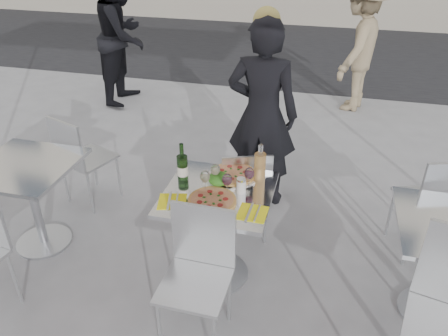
% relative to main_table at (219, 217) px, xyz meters
% --- Properties ---
extents(ground, '(80.00, 80.00, 0.00)m').
position_rel_main_table_xyz_m(ground, '(0.00, 0.00, -0.54)').
color(ground, slate).
extents(street_asphalt, '(24.00, 5.00, 0.00)m').
position_rel_main_table_xyz_m(street_asphalt, '(0.00, 6.50, -0.54)').
color(street_asphalt, black).
rests_on(street_asphalt, ground).
extents(main_table, '(0.72, 0.72, 0.75)m').
position_rel_main_table_xyz_m(main_table, '(0.00, 0.00, 0.00)').
color(main_table, '#B7BABF').
rests_on(main_table, ground).
extents(side_table_left, '(0.72, 0.72, 0.75)m').
position_rel_main_table_xyz_m(side_table_left, '(-1.50, 0.00, 0.00)').
color(side_table_left, '#B7BABF').
rests_on(side_table_left, ground).
extents(chair_far, '(0.49, 0.50, 0.84)m').
position_rel_main_table_xyz_m(chair_far, '(0.09, 0.47, -0.04)').
color(chair_far, silver).
rests_on(chair_far, ground).
extents(chair_near, '(0.41, 0.42, 0.89)m').
position_rel_main_table_xyz_m(chair_near, '(-0.00, -0.47, -0.01)').
color(chair_near, silver).
rests_on(chair_near, ground).
extents(side_chair_lfar, '(0.52, 0.52, 0.88)m').
position_rel_main_table_xyz_m(side_chair_lfar, '(-1.44, 0.61, -0.02)').
color(side_chair_lfar, silver).
rests_on(side_chair_lfar, ground).
extents(side_chair_rfar, '(0.53, 0.54, 0.92)m').
position_rel_main_table_xyz_m(side_chair_rfar, '(1.51, 0.58, 0.01)').
color(side_chair_rfar, silver).
rests_on(side_chair_rfar, ground).
extents(woman_diner, '(0.63, 0.42, 1.70)m').
position_rel_main_table_xyz_m(woman_diner, '(0.10, 1.10, 0.31)').
color(woman_diner, black).
rests_on(woman_diner, ground).
extents(pedestrian_a, '(0.71, 0.90, 1.83)m').
position_rel_main_table_xyz_m(pedestrian_a, '(-2.17, 3.13, 0.38)').
color(pedestrian_a, black).
rests_on(pedestrian_a, ground).
extents(pedestrian_b, '(0.93, 1.24, 1.70)m').
position_rel_main_table_xyz_m(pedestrian_b, '(0.94, 3.60, 0.31)').
color(pedestrian_b, '#937F5F').
rests_on(pedestrian_b, ground).
extents(pizza_near, '(0.32, 0.32, 0.02)m').
position_rel_main_table_xyz_m(pizza_near, '(-0.01, -0.12, 0.22)').
color(pizza_near, '#E8B85A').
rests_on(pizza_near, main_table).
extents(pizza_far, '(0.36, 0.36, 0.03)m').
position_rel_main_table_xyz_m(pizza_far, '(0.05, 0.21, 0.23)').
color(pizza_far, white).
rests_on(pizza_far, main_table).
extents(salad_plate, '(0.22, 0.22, 0.09)m').
position_rel_main_table_xyz_m(salad_plate, '(-0.02, 0.09, 0.25)').
color(salad_plate, white).
rests_on(salad_plate, main_table).
extents(wine_bottle, '(0.07, 0.07, 0.29)m').
position_rel_main_table_xyz_m(wine_bottle, '(-0.27, 0.07, 0.32)').
color(wine_bottle, '#234B1C').
rests_on(wine_bottle, main_table).
extents(carafe, '(0.08, 0.08, 0.29)m').
position_rel_main_table_xyz_m(carafe, '(0.24, 0.19, 0.33)').
color(carafe, '#E0AA5F').
rests_on(carafe, main_table).
extents(sugar_shaker, '(0.06, 0.06, 0.11)m').
position_rel_main_table_xyz_m(sugar_shaker, '(0.15, 0.03, 0.26)').
color(sugar_shaker, white).
rests_on(sugar_shaker, main_table).
extents(wineglass_white_a, '(0.07, 0.07, 0.16)m').
position_rel_main_table_xyz_m(wineglass_white_a, '(-0.09, -0.01, 0.32)').
color(wineglass_white_a, white).
rests_on(wineglass_white_a, main_table).
extents(wineglass_white_b, '(0.07, 0.07, 0.16)m').
position_rel_main_table_xyz_m(wineglass_white_b, '(-0.05, 0.09, 0.32)').
color(wineglass_white_b, white).
rests_on(wineglass_white_b, main_table).
extents(wineglass_red_a, '(0.07, 0.07, 0.16)m').
position_rel_main_table_xyz_m(wineglass_red_a, '(0.06, -0.01, 0.32)').
color(wineglass_red_a, white).
rests_on(wineglass_red_a, main_table).
extents(wineglass_red_b, '(0.07, 0.07, 0.16)m').
position_rel_main_table_xyz_m(wineglass_red_b, '(0.19, 0.10, 0.32)').
color(wineglass_red_b, white).
rests_on(wineglass_red_b, main_table).
extents(napkin_left, '(0.22, 0.22, 0.01)m').
position_rel_main_table_xyz_m(napkin_left, '(-0.26, -0.18, 0.21)').
color(napkin_left, '#FEFF16').
rests_on(napkin_left, main_table).
extents(napkin_right, '(0.19, 0.20, 0.01)m').
position_rel_main_table_xyz_m(napkin_right, '(0.27, -0.18, 0.21)').
color(napkin_right, '#FEFF16').
rests_on(napkin_right, main_table).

